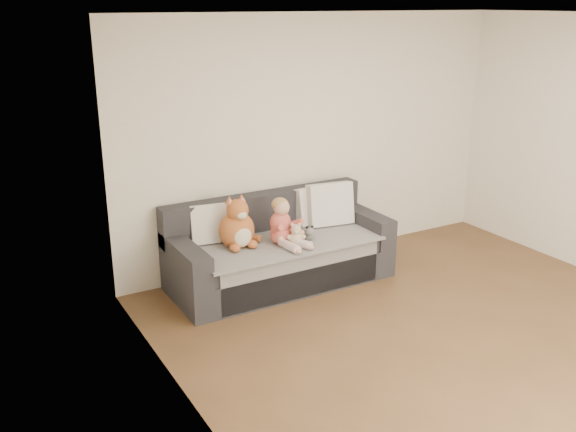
# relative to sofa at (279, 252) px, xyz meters

# --- Properties ---
(room_shell) EXTENTS (5.00, 5.00, 5.00)m
(room_shell) POSITION_rel_sofa_xyz_m (0.71, -1.64, 0.99)
(room_shell) COLOR brown
(room_shell) RESTS_ON ground
(sofa) EXTENTS (2.20, 0.94, 0.85)m
(sofa) POSITION_rel_sofa_xyz_m (0.00, 0.00, 0.00)
(sofa) COLOR #252529
(sofa) RESTS_ON ground
(cushion_left) EXTENTS (0.44, 0.26, 0.39)m
(cushion_left) POSITION_rel_sofa_xyz_m (-0.62, 0.21, 0.35)
(cushion_left) COLOR silver
(cushion_left) RESTS_ON sofa
(cushion_right_back) EXTENTS (0.44, 0.23, 0.40)m
(cushion_right_back) POSITION_rel_sofa_xyz_m (0.54, 0.21, 0.36)
(cushion_right_back) COLOR silver
(cushion_right_back) RESTS_ON sofa
(cushion_right_front) EXTENTS (0.51, 0.28, 0.45)m
(cushion_right_front) POSITION_rel_sofa_xyz_m (0.66, 0.08, 0.38)
(cushion_right_front) COLOR silver
(cushion_right_front) RESTS_ON sofa
(toddler) EXTENTS (0.32, 0.47, 0.46)m
(toddler) POSITION_rel_sofa_xyz_m (-0.05, -0.19, 0.36)
(toddler) COLOR #C94749
(toddler) RESTS_ON sofa
(plush_cat) EXTENTS (0.43, 0.37, 0.53)m
(plush_cat) POSITION_rel_sofa_xyz_m (-0.46, -0.03, 0.36)
(plush_cat) COLOR #A44B24
(plush_cat) RESTS_ON sofa
(teddy_bear) EXTENTS (0.17, 0.15, 0.23)m
(teddy_bear) POSITION_rel_sofa_xyz_m (0.04, -0.28, 0.26)
(teddy_bear) COLOR #CAB08C
(teddy_bear) RESTS_ON sofa
(plush_cow) EXTENTS (0.14, 0.21, 0.17)m
(plush_cow) POSITION_rel_sofa_xyz_m (0.21, -0.21, 0.23)
(plush_cow) COLOR white
(plush_cow) RESTS_ON sofa
(sippy_cup) EXTENTS (0.11, 0.09, 0.12)m
(sippy_cup) POSITION_rel_sofa_xyz_m (0.06, -0.20, 0.23)
(sippy_cup) COLOR #70348E
(sippy_cup) RESTS_ON sofa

